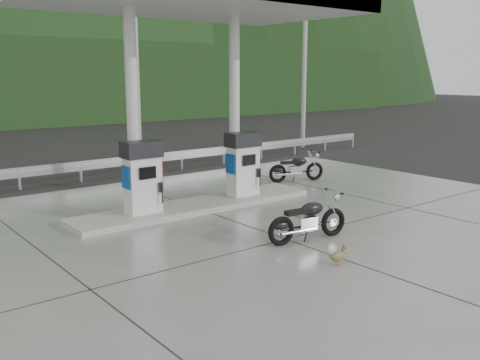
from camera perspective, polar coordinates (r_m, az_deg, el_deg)
ground at (r=12.56m, az=1.77°, el=-5.34°), size 160.00×160.00×0.00m
forecourt_apron at (r=12.56m, az=1.77°, el=-5.30°), size 18.00×14.00×0.02m
pump_island at (r=14.47m, az=-4.63°, el=-2.75°), size 7.00×1.40×0.15m
gas_pump_left at (r=13.46m, az=-10.36°, el=0.29°), size 0.95×0.55×1.80m
gas_pump_right at (r=15.20m, az=0.33°, el=1.72°), size 0.95×0.55×1.80m
canopy_column_left at (r=13.61m, az=-11.40°, el=7.17°), size 0.30×0.30×5.00m
canopy_column_right at (r=15.33m, az=-0.61°, el=7.82°), size 0.30×0.30×5.00m
canopy_roof at (r=14.15m, az=-4.99°, el=18.45°), size 8.50×5.00×0.40m
guardrail at (r=19.09m, az=-13.91°, el=2.25°), size 26.00×0.16×1.42m
road at (r=22.39m, az=-17.57°, el=1.52°), size 60.00×7.00×0.01m
utility_pole_b at (r=21.10m, az=-11.04°, el=12.18°), size 0.22×0.22×8.00m
utility_pole_c at (r=26.50m, az=6.88°, el=12.07°), size 0.22×0.22×8.00m
motorcycle_left at (r=11.71m, az=7.26°, el=-4.27°), size 1.98×0.87×0.90m
motorcycle_right at (r=18.11m, az=6.04°, el=1.24°), size 1.94×1.16×0.88m
duck at (r=10.42m, az=10.42°, el=-8.04°), size 0.45×0.13×0.32m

